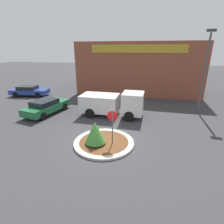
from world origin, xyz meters
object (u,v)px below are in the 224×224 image
stop_sign (112,122)px  utility_truck (112,103)px  parked_sedan_blue (29,91)px  parked_sedan_green (46,106)px  light_pole (205,67)px

stop_sign → utility_truck: size_ratio=0.42×
stop_sign → parked_sedan_blue: size_ratio=0.48×
utility_truck → parked_sedan_green: utility_truck is taller
parked_sedan_green → light_pole: (13.58, 3.57, 3.45)m
light_pole → stop_sign: bearing=-129.8°
stop_sign → parked_sedan_blue: stop_sign is taller
parked_sedan_blue → light_pole: (19.35, -1.55, 3.47)m
utility_truck → light_pole: light_pole is taller
parked_sedan_green → light_pole: light_pole is taller
stop_sign → utility_truck: (-1.21, 4.98, -0.42)m
light_pole → parked_sedan_green: bearing=-165.3°
utility_truck → parked_sedan_green: 6.08m
parked_sedan_green → parked_sedan_blue: bearing=58.9°
utility_truck → parked_sedan_green: size_ratio=1.14×
stop_sign → parked_sedan_blue: 15.94m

